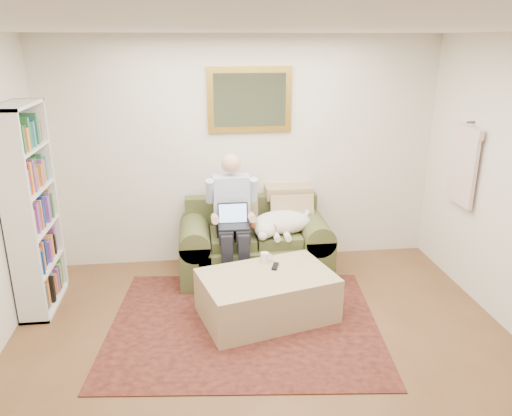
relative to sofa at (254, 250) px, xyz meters
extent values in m
cube|color=brown|center=(-0.08, -2.05, -0.29)|extent=(4.50, 5.00, 0.01)
cube|color=white|center=(-0.08, -2.05, 2.31)|extent=(4.50, 5.00, 0.01)
cube|color=silver|center=(-0.08, 0.45, 1.01)|extent=(4.50, 0.01, 2.60)
cube|color=black|center=(-0.22, -1.07, -0.28)|extent=(2.67, 2.23, 0.01)
cube|color=#464B28|center=(0.00, -0.04, -0.08)|extent=(1.26, 0.81, 0.41)
cube|color=#464B28|center=(0.00, 0.32, 0.33)|extent=(1.52, 0.18, 0.42)
cube|color=#464B28|center=(-0.66, -0.04, -0.03)|extent=(0.33, 0.81, 0.84)
cube|color=#464B28|center=(0.66, -0.04, -0.03)|extent=(0.33, 0.81, 0.84)
cube|color=#464B28|center=(-0.25, -0.08, 0.18)|extent=(0.48, 0.54, 0.12)
cube|color=#464B28|center=(0.25, -0.08, 0.18)|extent=(0.48, 0.54, 0.12)
cube|color=black|center=(-0.25, -0.27, 0.39)|extent=(0.32, 0.22, 0.02)
cube|color=black|center=(-0.25, -0.16, 0.50)|extent=(0.32, 0.06, 0.22)
cube|color=#99BFF2|center=(-0.25, -0.16, 0.50)|extent=(0.29, 0.04, 0.19)
cube|color=tan|center=(0.01, -0.95, -0.06)|extent=(1.38, 1.07, 0.44)
cylinder|color=white|center=(0.02, -0.68, 0.21)|extent=(0.08, 0.08, 0.10)
cube|color=black|center=(0.11, -0.81, 0.17)|extent=(0.10, 0.16, 0.02)
cube|color=gold|center=(0.00, 0.43, 1.61)|extent=(0.94, 0.04, 0.72)
cube|color=gray|center=(0.00, 0.41, 1.61)|extent=(0.80, 0.01, 0.58)
camera|label=1|loc=(-0.61, -5.14, 2.26)|focal=35.00mm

